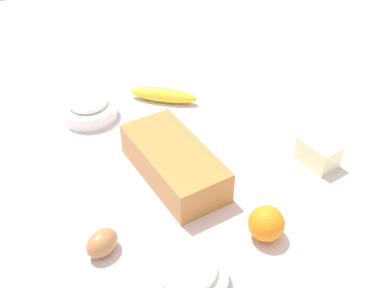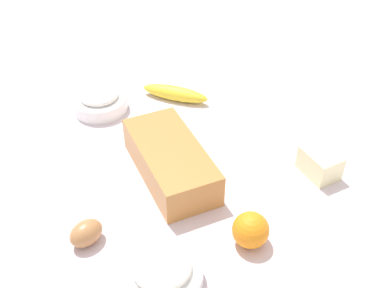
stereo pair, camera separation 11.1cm
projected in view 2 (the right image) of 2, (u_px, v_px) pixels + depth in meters
name	position (u px, v px, depth m)	size (l,w,h in m)	color
ground_plane	(192.00, 160.00, 1.14)	(2.40, 2.40, 0.02)	silver
loaf_pan	(170.00, 160.00, 1.06)	(0.28, 0.13, 0.08)	#B77A3D
flour_bowl	(162.00, 272.00, 0.85)	(0.15, 0.15, 0.06)	white
sugar_bowl	(100.00, 100.00, 1.28)	(0.15, 0.15, 0.06)	white
banana	(175.00, 93.00, 1.32)	(0.19, 0.04, 0.04)	yellow
orange_fruit	(252.00, 229.00, 0.91)	(0.07, 0.07, 0.07)	orange
butter_block	(320.00, 163.00, 1.07)	(0.09, 0.06, 0.06)	#F4EDB2
egg_near_butter	(86.00, 233.00, 0.92)	(0.05, 0.05, 0.07)	#AD7547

